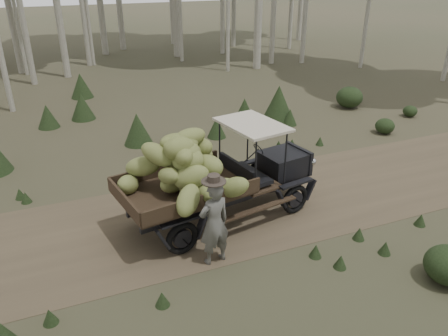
{
  "coord_description": "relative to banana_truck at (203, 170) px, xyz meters",
  "views": [
    {
      "loc": [
        -3.16,
        -8.61,
        5.62
      ],
      "look_at": [
        0.32,
        -0.2,
        1.3
      ],
      "focal_mm": 35.0,
      "sensor_mm": 36.0,
      "label": 1
    }
  ],
  "objects": [
    {
      "name": "ground",
      "position": [
        0.26,
        0.41,
        -1.43
      ],
      "size": [
        120.0,
        120.0,
        0.0
      ],
      "primitive_type": "plane",
      "color": "#473D2B",
      "rests_on": "ground"
    },
    {
      "name": "dirt_track",
      "position": [
        0.26,
        0.41,
        -1.43
      ],
      "size": [
        70.0,
        4.0,
        0.01
      ],
      "primitive_type": "cube",
      "color": "brown",
      "rests_on": "ground"
    },
    {
      "name": "banana_truck",
      "position": [
        0.0,
        0.0,
        0.0
      ],
      "size": [
        5.1,
        2.84,
        2.41
      ],
      "rotation": [
        0.0,
        0.0,
        0.17
      ],
      "color": "black",
      "rests_on": "ground"
    },
    {
      "name": "farmer",
      "position": [
        -0.27,
        -1.35,
        -0.49
      ],
      "size": [
        0.73,
        0.56,
        1.99
      ],
      "rotation": [
        0.0,
        0.0,
        3.31
      ],
      "color": "#56554F",
      "rests_on": "ground"
    },
    {
      "name": "undergrowth",
      "position": [
        1.06,
        -1.71,
        -0.87
      ],
      "size": [
        22.4,
        24.56,
        1.39
      ],
      "color": "#233319",
      "rests_on": "ground"
    }
  ]
}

